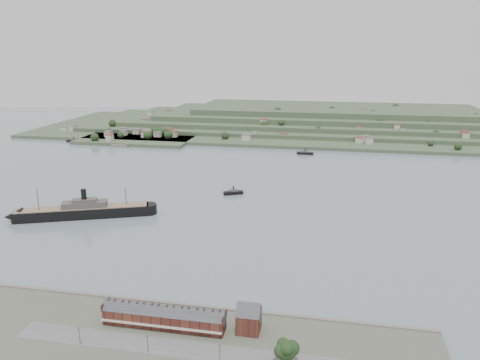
% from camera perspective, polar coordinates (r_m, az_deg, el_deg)
% --- Properties ---
extents(ground, '(1400.00, 1400.00, 0.00)m').
position_cam_1_polar(ground, '(365.89, 1.32, -3.56)').
color(ground, slate).
rests_on(ground, ground).
extents(near_shore, '(220.00, 80.00, 2.60)m').
position_cam_1_polar(near_shore, '(203.47, -8.31, -20.61)').
color(near_shore, '#4C5142').
rests_on(near_shore, ground).
extents(terrace_row, '(55.60, 9.80, 11.07)m').
position_cam_1_polar(terrace_row, '(217.71, -9.28, -16.13)').
color(terrace_row, '#431C18').
rests_on(terrace_row, ground).
extents(gabled_building, '(10.40, 10.18, 14.09)m').
position_cam_1_polar(gabled_building, '(211.64, 1.09, -16.49)').
color(gabled_building, '#431C18').
rests_on(gabled_building, ground).
extents(far_peninsula, '(760.00, 309.00, 30.00)m').
position_cam_1_polar(far_peninsula, '(742.12, 8.70, 7.13)').
color(far_peninsula, '#33462E').
rests_on(far_peninsula, ground).
extents(steamship, '(104.06, 49.87, 26.14)m').
position_cam_1_polar(steamship, '(366.27, -19.07, -3.64)').
color(steamship, black).
rests_on(steamship, ground).
extents(tugboat, '(17.25, 11.03, 7.60)m').
position_cam_1_polar(tugboat, '(401.59, -0.82, -1.51)').
color(tugboat, black).
rests_on(tugboat, ground).
extents(ferry_west, '(19.67, 10.75, 7.11)m').
position_cam_1_polar(ferry_west, '(667.87, -19.60, 4.56)').
color(ferry_west, black).
rests_on(ferry_west, ground).
extents(ferry_east, '(19.57, 5.75, 7.30)m').
position_cam_1_polar(ferry_east, '(558.78, 7.95, 3.29)').
color(ferry_east, black).
rests_on(ferry_east, ground).
extents(fig_tree, '(9.80, 8.49, 10.94)m').
position_cam_1_polar(fig_tree, '(193.20, 5.69, -19.92)').
color(fig_tree, '#462C20').
rests_on(fig_tree, ground).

